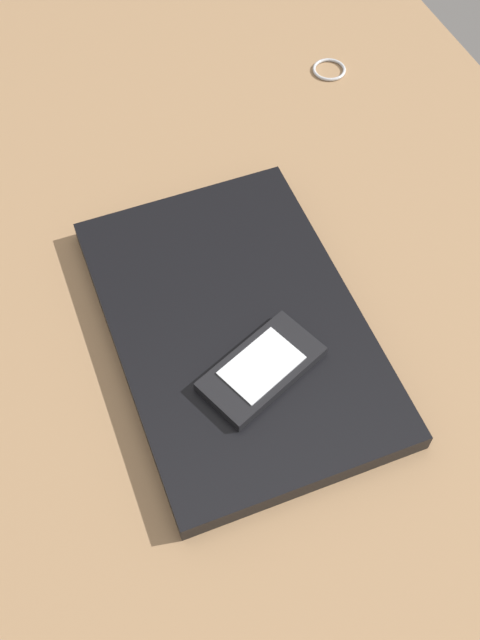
# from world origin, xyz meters

# --- Properties ---
(desk_surface) EXTENTS (1.20, 0.80, 0.03)m
(desk_surface) POSITION_xyz_m (0.00, 0.00, 0.01)
(desk_surface) COLOR #9E7751
(desk_surface) RESTS_ON ground
(laptop_closed) EXTENTS (0.32, 0.22, 0.02)m
(laptop_closed) POSITION_xyz_m (0.02, -0.00, 0.04)
(laptop_closed) COLOR black
(laptop_closed) RESTS_ON desk_surface
(cell_phone_on_laptop) EXTENTS (0.09, 0.12, 0.01)m
(cell_phone_on_laptop) POSITION_xyz_m (-0.03, 0.00, 0.06)
(cell_phone_on_laptop) COLOR black
(cell_phone_on_laptop) RESTS_ON laptop_closed
(key_ring) EXTENTS (0.04, 0.04, 0.00)m
(key_ring) POSITION_xyz_m (0.32, -0.23, 0.03)
(key_ring) COLOR silver
(key_ring) RESTS_ON desk_surface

